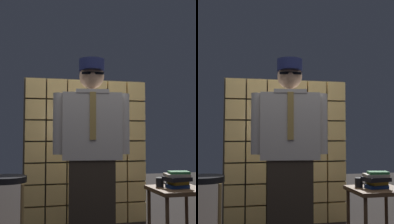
% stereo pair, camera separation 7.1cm
% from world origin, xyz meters
% --- Properties ---
extents(glass_block_wall, '(1.58, 0.10, 1.84)m').
position_xyz_m(glass_block_wall, '(0.00, 1.37, 0.90)').
color(glass_block_wall, '#F2C672').
rests_on(glass_block_wall, ground).
extents(standing_person, '(0.73, 0.34, 1.83)m').
position_xyz_m(standing_person, '(-0.17, 0.33, 0.95)').
color(standing_person, '#382D23').
rests_on(standing_person, ground).
extents(bar_stool, '(0.34, 0.34, 0.76)m').
position_xyz_m(bar_stool, '(-0.93, 0.21, 0.57)').
color(bar_stool, black).
rests_on(bar_stool, ground).
extents(side_table, '(0.52, 0.52, 0.57)m').
position_xyz_m(side_table, '(0.74, 0.40, 0.49)').
color(side_table, '#513823').
rests_on(side_table, ground).
extents(book_stack, '(0.27, 0.24, 0.17)m').
position_xyz_m(book_stack, '(0.74, 0.40, 0.66)').
color(book_stack, navy).
rests_on(book_stack, side_table).
extents(coffee_mug, '(0.13, 0.08, 0.09)m').
position_xyz_m(coffee_mug, '(0.60, 0.50, 0.62)').
color(coffee_mug, black).
rests_on(coffee_mug, side_table).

